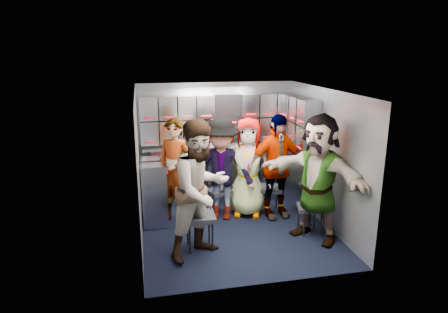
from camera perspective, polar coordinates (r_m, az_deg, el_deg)
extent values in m
plane|color=black|center=(6.22, 1.69, -10.30)|extent=(3.00, 3.00, 0.00)
cube|color=gray|center=(7.26, -1.02, 2.28)|extent=(2.80, 0.04, 2.10)
cube|color=gray|center=(5.69, -12.09, -1.76)|extent=(0.04, 3.00, 2.10)
cube|color=gray|center=(6.31, 14.23, -0.20)|extent=(0.04, 3.00, 2.10)
cube|color=silver|center=(5.64, 1.85, 9.34)|extent=(2.80, 3.00, 0.02)
cube|color=#A6ADB7|center=(7.21, -0.68, -2.39)|extent=(2.68, 0.38, 0.99)
cube|color=#A6ADB7|center=(6.39, -9.94, -4.97)|extent=(0.38, 0.76, 0.99)
cube|color=silver|center=(7.07, -0.70, 1.63)|extent=(2.68, 0.42, 0.03)
cube|color=#A6ADB7|center=(7.03, -0.80, 5.51)|extent=(2.68, 0.28, 0.82)
cube|color=#A6ADB7|center=(6.77, 10.75, 4.87)|extent=(0.28, 1.00, 0.82)
cube|color=#A6ADB7|center=(6.93, 10.66, -3.36)|extent=(0.28, 1.20, 1.00)
cube|color=#A7091B|center=(6.91, -0.37, 0.16)|extent=(2.60, 0.02, 0.03)
cube|color=black|center=(5.49, -3.52, -8.62)|extent=(0.43, 0.41, 0.07)
cylinder|color=black|center=(5.46, -4.89, -11.60)|extent=(0.03, 0.03, 0.44)
cylinder|color=black|center=(5.50, -1.66, -11.34)|extent=(0.03, 0.03, 0.44)
cylinder|color=black|center=(5.69, -5.23, -10.42)|extent=(0.03, 0.03, 0.44)
cylinder|color=black|center=(5.73, -2.13, -10.18)|extent=(0.03, 0.03, 0.44)
cube|color=black|center=(6.61, -0.72, -5.00)|extent=(0.45, 0.44, 0.06)
cylinder|color=black|center=(6.56, -1.64, -7.08)|extent=(0.02, 0.02, 0.37)
cylinder|color=black|center=(6.61, 0.59, -6.91)|extent=(0.02, 0.02, 0.37)
cylinder|color=black|center=(6.77, -1.98, -6.38)|extent=(0.02, 0.02, 0.37)
cylinder|color=black|center=(6.81, 0.18, -6.22)|extent=(0.02, 0.02, 0.37)
cube|color=black|center=(6.77, 2.96, -4.38)|extent=(0.48, 0.47, 0.06)
cylinder|color=black|center=(6.70, 2.06, -6.51)|extent=(0.02, 0.02, 0.39)
cylinder|color=black|center=(6.77, 4.31, -6.32)|extent=(0.02, 0.02, 0.39)
cylinder|color=black|center=(6.92, 1.60, -5.81)|extent=(0.02, 0.02, 0.39)
cylinder|color=black|center=(6.98, 3.78, -5.64)|extent=(0.02, 0.02, 0.39)
cube|color=black|center=(6.72, 6.78, -4.54)|extent=(0.48, 0.47, 0.06)
cylinder|color=black|center=(6.65, 5.90, -6.75)|extent=(0.02, 0.02, 0.40)
cylinder|color=black|center=(6.73, 8.17, -6.53)|extent=(0.02, 0.02, 0.40)
cylinder|color=black|center=(6.86, 5.30, -6.02)|extent=(0.02, 0.02, 0.40)
cylinder|color=black|center=(6.94, 7.50, -5.82)|extent=(0.02, 0.02, 0.40)
cube|color=black|center=(6.08, 12.23, -7.16)|extent=(0.43, 0.42, 0.06)
cylinder|color=black|center=(6.02, 11.38, -9.53)|extent=(0.02, 0.02, 0.38)
cylinder|color=black|center=(6.12, 13.70, -9.23)|extent=(0.02, 0.02, 0.38)
cylinder|color=black|center=(6.21, 10.56, -8.68)|extent=(0.02, 0.02, 0.38)
cylinder|color=black|center=(6.31, 12.82, -8.41)|extent=(0.02, 0.02, 0.38)
imported|color=black|center=(6.20, -6.99, -2.18)|extent=(0.73, 0.68, 1.67)
imported|color=black|center=(5.16, -3.30, -4.77)|extent=(1.12, 1.06, 1.84)
imported|color=black|center=(6.31, -0.41, -1.89)|extent=(1.20, 0.93, 1.64)
imported|color=black|center=(6.48, 3.42, -1.55)|extent=(0.91, 0.73, 1.62)
imported|color=black|center=(6.42, 7.40, -1.46)|extent=(1.04, 0.55, 1.69)
imported|color=black|center=(5.75, 13.24, -3.03)|extent=(1.41, 1.71, 1.83)
cylinder|color=white|center=(6.96, -1.74, 2.69)|extent=(0.07, 0.07, 0.27)
cylinder|color=white|center=(6.93, -3.52, 2.52)|extent=(0.07, 0.07, 0.25)
cylinder|color=white|center=(7.27, 7.73, 3.09)|extent=(0.06, 0.06, 0.27)
cylinder|color=tan|center=(6.89, -6.48, 1.71)|extent=(0.08, 0.08, 0.09)
cylinder|color=tan|center=(7.33, 9.03, 2.51)|extent=(0.08, 0.08, 0.11)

